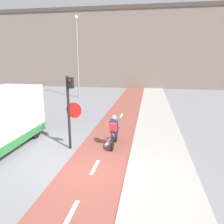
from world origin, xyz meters
The scene contains 7 objects.
ground_plane centered at (0.00, 0.00, 0.00)m, with size 120.00×120.00×0.00m, color gray.
bike_lane centered at (0.00, 0.00, 0.01)m, with size 2.29×60.00×0.02m.
sidewalk_strip centered at (2.34, 0.00, 0.03)m, with size 2.40×60.00×0.05m.
building_row_background centered at (0.00, 25.39, 5.21)m, with size 60.00×5.20×10.39m.
traffic_light_pole centered at (-1.41, 2.03, 1.95)m, with size 0.67×0.26×3.15m.
street_lamp_far centered at (-5.27, 14.79, 4.71)m, with size 0.36×0.36×7.84m.
cyclist_near centered at (0.36, 2.58, 0.70)m, with size 0.46×1.67×1.44m.
Camera 1 is at (1.83, -6.48, 3.83)m, focal length 35.00 mm.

